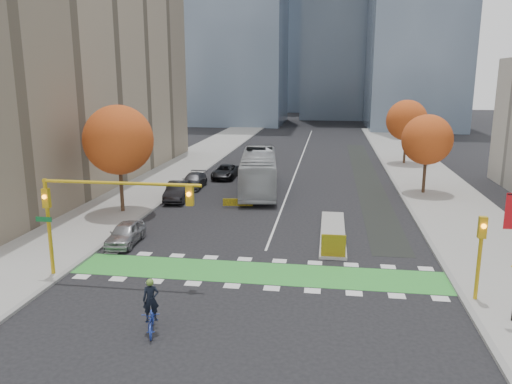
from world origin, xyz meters
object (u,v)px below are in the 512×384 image
(traffic_signal_east, at_px, (481,246))
(hazard_board, at_px, (333,246))
(cyclist, at_px, (152,314))
(parked_car_b, at_px, (178,191))
(parked_car_d, at_px, (225,172))
(tree_west, at_px, (119,140))
(tree_east_far, at_px, (407,120))
(parked_car_a, at_px, (126,233))
(traffic_signal_west, at_px, (94,203))
(parked_car_c, at_px, (193,181))
(bus, at_px, (259,172))
(tree_east_near, at_px, (427,140))

(traffic_signal_east, bearing_deg, hazard_board, 144.08)
(cyclist, height_order, parked_car_b, cyclist)
(parked_car_b, bearing_deg, parked_car_d, 72.40)
(hazard_board, xyz_separation_m, traffic_signal_east, (6.50, -4.71, 1.93))
(hazard_board, xyz_separation_m, parked_car_b, (-13.00, 12.27, -0.02))
(tree_west, bearing_deg, tree_east_far, 46.70)
(parked_car_a, bearing_deg, traffic_signal_west, -83.44)
(hazard_board, height_order, traffic_signal_west, traffic_signal_west)
(hazard_board, distance_m, parked_car_c, 21.61)
(traffic_signal_west, xyz_separation_m, cyclist, (4.60, -4.88, -3.26))
(bus, bearing_deg, parked_car_b, -151.31)
(hazard_board, distance_m, tree_east_far, 35.13)
(tree_east_far, distance_m, parked_car_a, 39.55)
(traffic_signal_west, bearing_deg, parked_car_d, 88.02)
(traffic_signal_west, height_order, parked_car_b, traffic_signal_west)
(tree_west, xyz_separation_m, traffic_signal_east, (22.50, -12.51, -2.88))
(hazard_board, xyz_separation_m, parked_car_a, (-12.81, 0.80, -0.11))
(cyclist, height_order, bus, bus)
(traffic_signal_west, bearing_deg, hazard_board, 21.55)
(traffic_signal_east, xyz_separation_m, parked_car_c, (-19.50, 21.98, -2.06))
(tree_east_far, bearing_deg, traffic_signal_west, -117.95)
(traffic_signal_west, relative_size, traffic_signal_east, 2.08)
(hazard_board, bearing_deg, parked_car_d, 116.28)
(tree_west, height_order, tree_east_near, tree_west)
(tree_west, relative_size, tree_east_near, 1.16)
(parked_car_a, bearing_deg, parked_car_c, 88.12)
(tree_west, xyz_separation_m, bus, (9.27, 8.99, -3.80))
(bus, bearing_deg, traffic_signal_east, -65.52)
(traffic_signal_east, xyz_separation_m, parked_car_b, (-19.50, 16.98, -1.96))
(parked_car_b, bearing_deg, tree_east_far, 38.77)
(hazard_board, bearing_deg, parked_car_a, 176.43)
(cyclist, relative_size, parked_car_c, 0.50)
(tree_east_near, distance_m, parked_car_a, 27.20)
(tree_east_near, xyz_separation_m, parked_car_c, (-21.00, -0.53, -4.19))
(tree_west, distance_m, tree_east_far, 35.73)
(traffic_signal_west, xyz_separation_m, parked_car_a, (-0.88, 5.51, -3.35))
(traffic_signal_east, relative_size, parked_car_d, 0.85)
(traffic_signal_east, height_order, parked_car_d, traffic_signal_east)
(cyclist, bearing_deg, parked_car_a, 101.08)
(parked_car_a, relative_size, parked_car_b, 0.85)
(tree_east_near, bearing_deg, parked_car_c, -178.55)
(tree_west, relative_size, parked_car_a, 2.05)
(traffic_signal_west, height_order, parked_car_a, traffic_signal_west)
(traffic_signal_east, bearing_deg, parked_car_a, 164.08)
(cyclist, relative_size, parked_car_d, 0.48)
(hazard_board, relative_size, parked_car_b, 0.30)
(cyclist, bearing_deg, traffic_signal_west, 116.58)
(parked_car_b, bearing_deg, hazard_board, -49.61)
(tree_east_far, xyz_separation_m, traffic_signal_west, (-20.43, -38.51, -1.21))
(tree_west, height_order, parked_car_d, tree_west)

